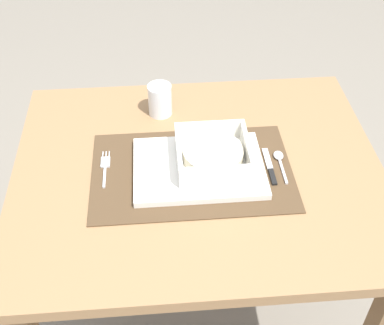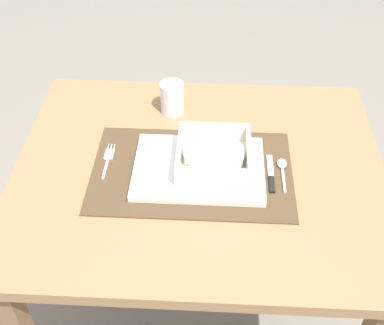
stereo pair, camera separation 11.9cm
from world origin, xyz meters
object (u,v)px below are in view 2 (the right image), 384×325
Objects in this scene: butter_knife at (271,176)px; bread_knife at (261,178)px; dining_table at (199,199)px; spoon at (282,167)px; porridge_bowl at (214,157)px; fork at (108,158)px; drinking_glass at (172,99)px.

butter_knife is 0.03m from bread_knife.
bread_knife reaches higher than dining_table.
spoon reaches higher than butter_knife.
butter_knife is at bearing -9.00° from porridge_bowl.
fork is 0.37m from bread_knife.
porridge_bowl is 0.26m from fork.
butter_knife is at bearing -9.76° from fork.
drinking_glass is (-0.25, 0.25, 0.03)m from butter_knife.
butter_knife is at bearing 28.70° from bread_knife.
fork is 0.39m from butter_knife.
drinking_glass is (-0.23, 0.26, 0.03)m from bread_knife.
dining_table is 10.25× the size of drinking_glass.
porridge_bowl is 0.12m from bread_knife.
drinking_glass reaches higher than porridge_bowl.
fork is 0.42m from spoon.
drinking_glass is at bearing 117.10° from porridge_bowl.
fork is at bearing 173.10° from butter_knife.
bread_knife is at bearing -157.29° from butter_knife.
butter_knife is (0.14, -0.02, -0.03)m from porridge_bowl.
porridge_bowl is at bearing -8.14° from fork.
porridge_bowl is at bearing 179.87° from spoon.
dining_table is 6.83× the size of bread_knife.
spoon is (0.20, 0.01, 0.11)m from dining_table.
drinking_glass is (0.14, 0.21, 0.03)m from fork.
butter_knife and bread_knife have the same top height.
spoon is 0.36m from drinking_glass.
dining_table is at bearing 179.86° from porridge_bowl.
porridge_bowl is 1.35× the size of butter_knife.
dining_table is 0.19m from bread_knife.
porridge_bowl reaches higher than dining_table.
drinking_glass is at bearing 109.83° from dining_table.
bread_knife is at bearing -12.32° from dining_table.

